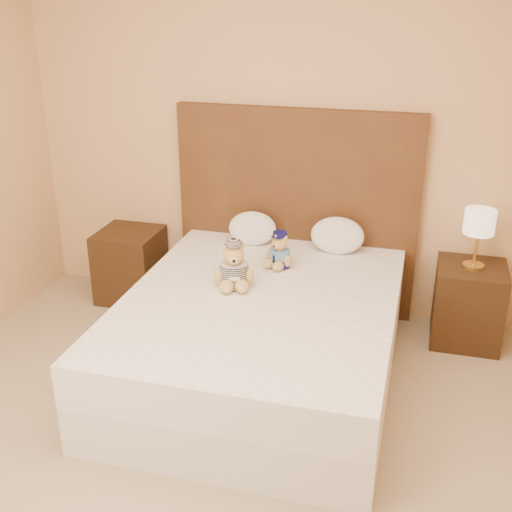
{
  "coord_description": "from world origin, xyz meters",
  "views": [
    {
      "loc": [
        0.88,
        -2.12,
        2.28
      ],
      "look_at": [
        -0.09,
        1.45,
        0.7
      ],
      "focal_mm": 45.0,
      "sensor_mm": 36.0,
      "label": 1
    }
  ],
  "objects": [
    {
      "name": "room_walls",
      "position": [
        0.0,
        0.46,
        1.81
      ],
      "size": [
        4.04,
        4.52,
        2.72
      ],
      "color": "tan",
      "rests_on": "ground"
    },
    {
      "name": "bed",
      "position": [
        0.0,
        1.2,
        0.28
      ],
      "size": [
        1.6,
        2.0,
        0.55
      ],
      "color": "white",
      "rests_on": "ground"
    },
    {
      "name": "headboard",
      "position": [
        0.0,
        2.21,
        0.75
      ],
      "size": [
        1.75,
        0.08,
        1.5
      ],
      "primitive_type": "cube",
      "color": "#4D3117",
      "rests_on": "ground"
    },
    {
      "name": "nightstand_left",
      "position": [
        -1.25,
        2.0,
        0.28
      ],
      "size": [
        0.45,
        0.45,
        0.55
      ],
      "primitive_type": "cube",
      "color": "#321F10",
      "rests_on": "ground"
    },
    {
      "name": "nightstand_right",
      "position": [
        1.25,
        2.0,
        0.28
      ],
      "size": [
        0.45,
        0.45,
        0.55
      ],
      "primitive_type": "cube",
      "color": "#321F10",
      "rests_on": "ground"
    },
    {
      "name": "lamp",
      "position": [
        1.25,
        2.0,
        0.85
      ],
      "size": [
        0.2,
        0.2,
        0.4
      ],
      "color": "gold",
      "rests_on": "nightstand_right"
    },
    {
      "name": "teddy_police",
      "position": [
        0.01,
        1.67,
        0.67
      ],
      "size": [
        0.27,
        0.26,
        0.24
      ],
      "primitive_type": null,
      "rotation": [
        0.0,
        0.0,
        -0.39
      ],
      "color": "#B98E48",
      "rests_on": "bed"
    },
    {
      "name": "teddy_prisoner",
      "position": [
        -0.19,
        1.3,
        0.7
      ],
      "size": [
        0.33,
        0.32,
        0.29
      ],
      "primitive_type": null,
      "rotation": [
        0.0,
        0.0,
        0.32
      ],
      "color": "#B98E48",
      "rests_on": "bed"
    },
    {
      "name": "pillow_left",
      "position": [
        -0.28,
        2.03,
        0.67
      ],
      "size": [
        0.35,
        0.23,
        0.25
      ],
      "primitive_type": "ellipsoid",
      "color": "white",
      "rests_on": "bed"
    },
    {
      "name": "pillow_right",
      "position": [
        0.33,
        2.03,
        0.68
      ],
      "size": [
        0.37,
        0.24,
        0.26
      ],
      "primitive_type": "ellipsoid",
      "color": "white",
      "rests_on": "bed"
    }
  ]
}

